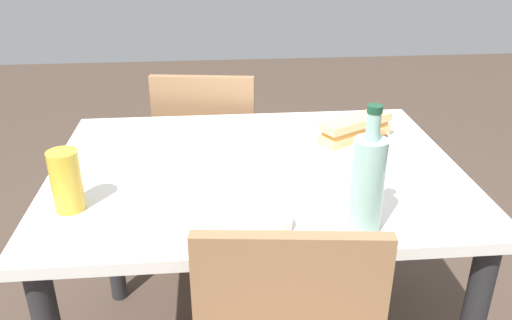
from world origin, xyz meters
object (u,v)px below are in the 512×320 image
(olive_bowl, at_px, (272,222))
(water_bottle, at_px, (367,184))
(baguette_sandwich_near, at_px, (356,128))
(knife_near, at_px, (370,142))
(dining_table, at_px, (256,200))
(chair_near, at_px, (209,156))
(plate_near, at_px, (354,141))
(beer_glass, at_px, (66,181))

(olive_bowl, bearing_deg, water_bottle, 172.33)
(baguette_sandwich_near, xyz_separation_m, knife_near, (-0.04, 0.04, -0.03))
(dining_table, bearing_deg, baguette_sandwich_near, -156.35)
(baguette_sandwich_near, bearing_deg, water_bottle, 77.30)
(chair_near, relative_size, baguette_sandwich_near, 3.44)
(plate_near, relative_size, baguette_sandwich_near, 0.98)
(knife_near, relative_size, olive_bowl, 1.68)
(water_bottle, xyz_separation_m, beer_glass, (0.67, -0.16, -0.04))
(plate_near, xyz_separation_m, knife_near, (-0.04, 0.04, 0.01))
(baguette_sandwich_near, distance_m, olive_bowl, 0.56)
(dining_table, relative_size, olive_bowl, 12.17)
(chair_near, bearing_deg, plate_near, 133.48)
(plate_near, bearing_deg, baguette_sandwich_near, 0.00)
(dining_table, relative_size, plate_near, 4.74)
(baguette_sandwich_near, relative_size, water_bottle, 0.82)
(dining_table, xyz_separation_m, beer_glass, (0.46, 0.19, 0.18))
(chair_near, height_order, beer_glass, beer_glass)
(plate_near, height_order, water_bottle, water_bottle)
(knife_near, xyz_separation_m, olive_bowl, (0.35, 0.42, -0.00))
(knife_near, height_order, water_bottle, water_bottle)
(baguette_sandwich_near, xyz_separation_m, olive_bowl, (0.31, 0.46, -0.03))
(plate_near, bearing_deg, beer_glass, 22.89)
(chair_near, distance_m, plate_near, 0.71)
(plate_near, xyz_separation_m, water_bottle, (0.11, 0.49, 0.11))
(dining_table, bearing_deg, beer_glass, 22.37)
(dining_table, xyz_separation_m, baguette_sandwich_near, (-0.32, -0.14, 0.16))
(olive_bowl, bearing_deg, chair_near, -81.24)
(plate_near, xyz_separation_m, baguette_sandwich_near, (0.00, 0.00, 0.04))
(chair_near, xyz_separation_m, plate_near, (-0.46, 0.48, 0.26))
(water_bottle, height_order, olive_bowl, water_bottle)
(dining_table, xyz_separation_m, chair_near, (0.14, -0.62, -0.14))
(dining_table, xyz_separation_m, olive_bowl, (-0.01, 0.32, 0.12))
(chair_near, distance_m, beer_glass, 0.93)
(chair_near, height_order, water_bottle, water_bottle)
(olive_bowl, bearing_deg, dining_table, -88.67)
(chair_near, height_order, plate_near, chair_near)
(plate_near, distance_m, water_bottle, 0.51)
(plate_near, relative_size, water_bottle, 0.81)
(plate_near, bearing_deg, dining_table, 23.65)
(knife_near, distance_m, olive_bowl, 0.54)
(dining_table, xyz_separation_m, plate_near, (-0.32, -0.14, 0.12))
(beer_glass, bearing_deg, water_bottle, 167.01)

